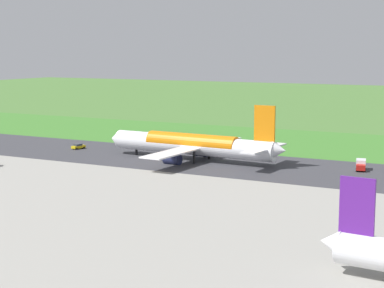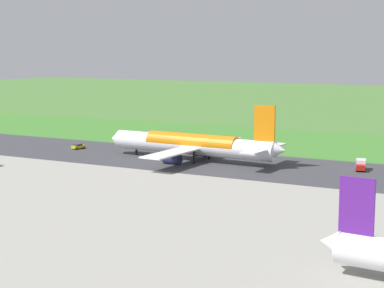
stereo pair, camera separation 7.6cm
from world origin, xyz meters
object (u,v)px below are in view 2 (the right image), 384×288
(service_truck_baggage, at_px, (361,165))
(traffic_cone_orange, at_px, (242,143))
(no_stopping_sign, at_px, (265,139))
(airliner_main, at_px, (193,145))
(service_car_ops, at_px, (78,146))

(service_truck_baggage, bearing_deg, traffic_cone_orange, -32.88)
(traffic_cone_orange, bearing_deg, no_stopping_sign, -137.89)
(airliner_main, xyz_separation_m, traffic_cone_orange, (0.75, -35.11, -4.08))
(service_truck_baggage, bearing_deg, airliner_main, 8.71)
(service_truck_baggage, relative_size, service_car_ops, 1.37)
(airliner_main, relative_size, no_stopping_sign, 24.40)
(service_truck_baggage, height_order, service_car_ops, service_truck_baggage)
(airliner_main, bearing_deg, no_stopping_sign, -96.89)
(service_truck_baggage, xyz_separation_m, service_car_ops, (83.40, 4.47, -0.56))
(airliner_main, bearing_deg, service_truck_baggage, -171.29)
(airliner_main, relative_size, traffic_cone_orange, 98.39)
(service_car_ops, height_order, no_stopping_sign, no_stopping_sign)
(service_car_ops, distance_m, no_stopping_sign, 58.87)
(airliner_main, relative_size, service_car_ops, 12.07)
(service_car_ops, relative_size, no_stopping_sign, 2.02)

